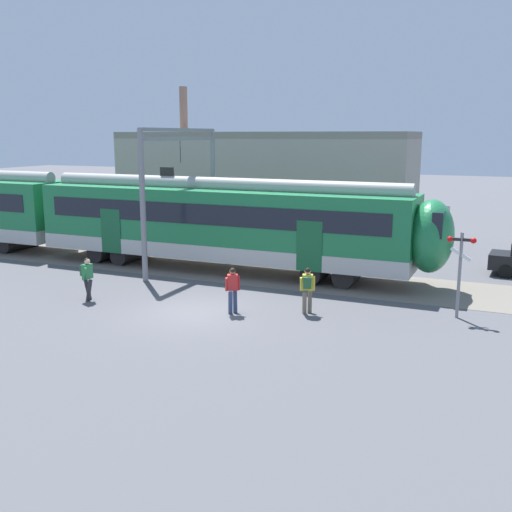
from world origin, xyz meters
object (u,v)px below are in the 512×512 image
object	(u,v)px
pedestrian_yellow	(307,287)
crossing_signal	(460,261)
pedestrian_green	(87,275)
pedestrian_red	(233,287)

from	to	relation	value
pedestrian_yellow	crossing_signal	distance (m)	5.28
crossing_signal	pedestrian_green	bearing A→B (deg)	-165.78
pedestrian_green	pedestrian_yellow	xyz separation A→B (m)	(8.26, 1.71, 0.00)
pedestrian_green	pedestrian_red	world-z (taller)	same
crossing_signal	pedestrian_yellow	bearing A→B (deg)	-161.70
pedestrian_green	pedestrian_red	xyz separation A→B (m)	(5.83, 0.68, -0.03)
pedestrian_green	crossing_signal	bearing A→B (deg)	14.22
pedestrian_green	pedestrian_red	size ratio (longest dim) A/B	1.00
pedestrian_green	pedestrian_yellow	size ratio (longest dim) A/B	1.00
pedestrian_green	crossing_signal	world-z (taller)	crossing_signal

